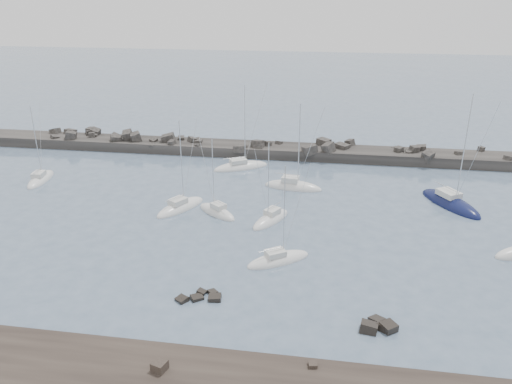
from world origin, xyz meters
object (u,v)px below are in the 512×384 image
sailboat_3 (180,208)px  sailboat_8 (450,204)px  sailboat_4 (241,167)px  sailboat_14 (293,187)px  sailboat_7 (278,260)px  sailboat_6 (271,220)px  sailboat_5 (217,212)px  sailboat_1 (41,180)px

sailboat_3 → sailboat_8: 38.17m
sailboat_3 → sailboat_4: bearing=73.8°
sailboat_14 → sailboat_7: bearing=-89.3°
sailboat_3 → sailboat_6: (12.96, -1.92, 0.00)m
sailboat_4 → sailboat_6: (7.72, -19.89, 0.01)m
sailboat_5 → sailboat_4: bearing=90.5°
sailboat_4 → sailboat_6: 21.34m
sailboat_14 → sailboat_5: bearing=-130.9°
sailboat_3 → sailboat_6: size_ratio=1.13×
sailboat_4 → sailboat_8: bearing=-18.5°
sailboat_4 → sailboat_6: size_ratio=1.28×
sailboat_6 → sailboat_4: bearing=111.2°
sailboat_4 → sailboat_14: size_ratio=1.06×
sailboat_8 → sailboat_1: bearing=-180.0°
sailboat_1 → sailboat_8: bearing=0.0°
sailboat_6 → sailboat_7: size_ratio=0.97×
sailboat_4 → sailboat_8: sailboat_8 is taller
sailboat_14 → sailboat_8: bearing=-7.5°
sailboat_8 → sailboat_5: bearing=-166.1°
sailboat_3 → sailboat_7: 19.47m
sailboat_14 → sailboat_1: bearing=-175.7°
sailboat_7 → sailboat_8: bearing=41.0°
sailboat_1 → sailboat_3: sailboat_3 is taller
sailboat_5 → sailboat_7: sailboat_7 is taller
sailboat_8 → sailboat_6: bearing=-159.6°
sailboat_5 → sailboat_8: bearing=13.9°
sailboat_3 → sailboat_14: sailboat_14 is taller
sailboat_5 → sailboat_6: size_ratio=0.96×
sailboat_8 → sailboat_14: bearing=172.5°
sailboat_5 → sailboat_7: size_ratio=0.93×
sailboat_4 → sailboat_5: (0.17, -18.70, 0.01)m
sailboat_1 → sailboat_5: (30.74, -7.89, 0.01)m
sailboat_5 → sailboat_6: 7.64m
sailboat_5 → sailboat_6: sailboat_6 is taller
sailboat_4 → sailboat_7: size_ratio=1.24×
sailboat_1 → sailboat_4: 32.43m
sailboat_6 → sailboat_7: bearing=-78.1°
sailboat_4 → sailboat_14: (9.61, -7.79, 0.02)m
sailboat_4 → sailboat_7: 31.81m
sailboat_7 → sailboat_8: sailboat_8 is taller
sailboat_1 → sailboat_5: size_ratio=1.13×
sailboat_3 → sailboat_4: sailboat_4 is taller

